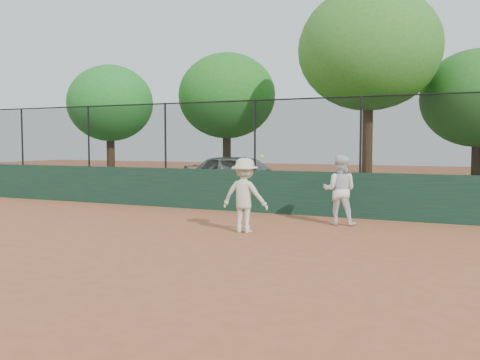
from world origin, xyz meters
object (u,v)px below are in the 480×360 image
at_px(parked_car, 241,176).
at_px(tree_1, 227,96).
at_px(tree_0, 110,104).
at_px(tree_2, 369,49).
at_px(player_main, 245,195).
at_px(player_second, 340,190).
at_px(tree_3, 478,98).

bearing_deg(parked_car, tree_1, 47.38).
relative_size(tree_0, tree_2, 0.72).
relative_size(player_main, tree_0, 0.33).
xyz_separation_m(player_second, tree_1, (-7.03, 8.05, 3.14)).
xyz_separation_m(parked_car, tree_1, (-2.10, 3.10, 3.19)).
distance_m(tree_0, tree_2, 10.95).
bearing_deg(player_second, tree_1, -56.70).
relative_size(player_second, tree_3, 0.31).
height_order(player_second, tree_0, tree_0).
xyz_separation_m(player_main, tree_2, (1.00, 8.18, 4.39)).
xyz_separation_m(player_main, tree_1, (-5.42, 10.05, 3.15)).
distance_m(player_main, tree_3, 11.79).
height_order(tree_0, tree_1, tree_1).
bearing_deg(player_second, player_main, 43.23).
height_order(player_second, tree_2, tree_2).
distance_m(parked_car, tree_1, 4.92).
relative_size(parked_car, player_main, 2.68).
height_order(player_second, player_main, player_main).
relative_size(tree_0, tree_1, 0.91).
xyz_separation_m(tree_0, tree_1, (4.42, 2.29, 0.34)).
bearing_deg(tree_3, player_second, -108.33).
xyz_separation_m(tree_0, tree_2, (10.83, 0.42, 1.57)).
distance_m(tree_1, tree_2, 6.79).
bearing_deg(tree_3, player_main, -112.85).
xyz_separation_m(parked_car, player_main, (3.32, -6.94, 0.03)).
xyz_separation_m(tree_1, tree_2, (6.42, -1.87, 1.23)).
relative_size(parked_car, tree_3, 0.86).
height_order(player_second, tree_1, tree_1).
xyz_separation_m(parked_car, tree_3, (7.77, 3.62, 2.79)).
bearing_deg(tree_3, parked_car, -155.01).
bearing_deg(player_main, tree_0, 141.74).
xyz_separation_m(player_second, player_main, (-1.61, -2.00, -0.02)).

